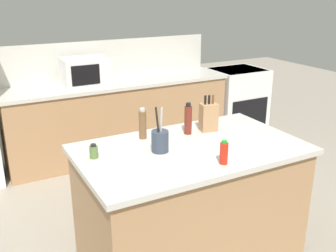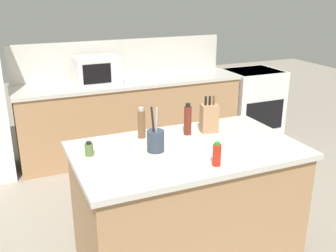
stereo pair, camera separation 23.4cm
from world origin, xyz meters
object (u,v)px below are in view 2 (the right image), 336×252
vinegar_bottle (188,120)px  hot_sauce_bottle (217,154)px  microwave (97,70)px  utensil_crock (156,140)px  range_oven (251,101)px  knife_block (209,118)px  spice_jar_oregano (89,149)px  pepper_grinder (141,124)px

vinegar_bottle → hot_sauce_bottle: size_ratio=1.56×
microwave → utensil_crock: size_ratio=1.61×
range_oven → hot_sauce_bottle: 3.32m
knife_block → hot_sauce_bottle: knife_block is taller
vinegar_bottle → spice_jar_oregano: bearing=-172.8°
microwave → vinegar_bottle: size_ratio=2.07×
knife_block → hot_sauce_bottle: 0.63m
utensil_crock → microwave: bearing=86.7°
microwave → pepper_grinder: microwave is taller
microwave → vinegar_bottle: bearing=-83.5°
spice_jar_oregano → vinegar_bottle: 0.80m
vinegar_bottle → pepper_grinder: bearing=167.8°
microwave → spice_jar_oregano: size_ratio=5.23×
utensil_crock → hot_sauce_bottle: bearing=-54.1°
utensil_crock → spice_jar_oregano: utensil_crock is taller
utensil_crock → vinegar_bottle: (0.35, 0.21, 0.04)m
knife_block → pepper_grinder: bearing=-178.4°
knife_block → utensil_crock: 0.57m
pepper_grinder → vinegar_bottle: (0.35, -0.08, 0.01)m
hot_sauce_bottle → knife_block: bearing=65.4°
knife_block → spice_jar_oregano: bearing=-163.8°
pepper_grinder → hot_sauce_bottle: (0.27, -0.66, -0.04)m
microwave → utensil_crock: bearing=-93.3°
spice_jar_oregano → hot_sauce_bottle: size_ratio=0.62×
range_oven → knife_block: knife_block is taller
range_oven → knife_block: bearing=-132.7°
microwave → utensil_crock: utensil_crock is taller
vinegar_bottle → hot_sauce_bottle: 0.59m
range_oven → utensil_crock: utensil_crock is taller
utensil_crock → vinegar_bottle: bearing=30.8°
knife_block → spice_jar_oregano: 0.98m
utensil_crock → pepper_grinder: utensil_crock is taller
microwave → vinegar_bottle: 1.97m
pepper_grinder → spice_jar_oregano: bearing=-158.3°
range_oven → vinegar_bottle: size_ratio=3.69×
microwave → pepper_grinder: size_ratio=2.17×
utensil_crock → spice_jar_oregano: bearing=166.2°
knife_block → utensil_crock: (-0.53, -0.20, -0.03)m
knife_block → pepper_grinder: knife_block is taller
range_oven → spice_jar_oregano: spice_jar_oregano is taller
knife_block → utensil_crock: utensil_crock is taller
microwave → hot_sauce_bottle: microwave is taller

